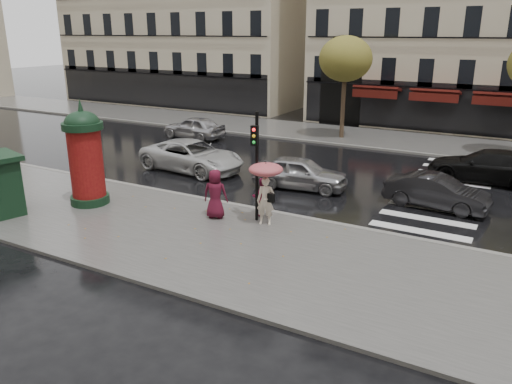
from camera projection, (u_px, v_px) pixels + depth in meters
The scene contains 17 objects.
ground at pixel (220, 238), 17.49m from camera, with size 160.00×160.00×0.00m, color black.
near_sidewalk at pixel (212, 241), 17.06m from camera, with size 90.00×7.00×0.12m, color #474744.
far_sidewalk at pixel (375, 138), 33.27m from camera, with size 90.00×6.00×0.12m, color #474744.
near_kerb at pixel (260, 210), 19.96m from camera, with size 90.00×0.25×0.14m, color slate.
far_kerb at pixel (361, 147), 30.77m from camera, with size 90.00×0.25×0.14m, color slate.
zebra_crossing at pixel (445, 190), 22.70m from camera, with size 3.60×11.75×0.01m, color silver.
tree_far_left at pixel (345, 59), 31.79m from camera, with size 3.40×3.40×6.64m.
woman_umbrella at pixel (266, 183), 17.93m from camera, with size 1.24×1.24×2.38m.
woman_red at pixel (262, 197), 19.05m from camera, with size 0.73×0.56×1.49m, color maroon.
man_burgundy at pixel (215, 194), 18.76m from camera, with size 0.92×0.60×1.89m, color #521023.
morris_column at pixel (85, 154), 20.01m from camera, with size 1.60×1.60×4.30m.
traffic_light at pixel (256, 156), 17.97m from camera, with size 0.28×0.39×4.08m.
car_silver at pixel (300, 173), 22.74m from camera, with size 1.74×4.32×1.47m, color #A5A6AA.
car_darkgrey at pixel (437, 192), 20.24m from camera, with size 1.43×4.11×1.35m, color black.
car_white at pixel (192, 156), 25.60m from camera, with size 2.59×5.62×1.56m, color #BBBBBB.
car_black at pixel (487, 166), 23.69m from camera, with size 2.19×5.38×1.56m, color black.
car_far_silver at pixel (194, 127), 33.32m from camera, with size 1.77×4.39×1.50m, color #ABAAAF.
Camera 1 is at (8.95, -13.49, 6.92)m, focal length 35.00 mm.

